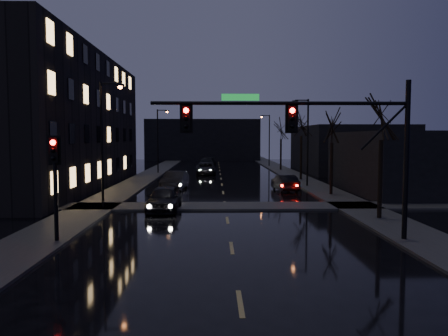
{
  "coord_description": "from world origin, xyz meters",
  "views": [
    {
      "loc": [
        -0.7,
        -9.66,
        4.56
      ],
      "look_at": [
        -0.28,
        9.49,
        3.2
      ],
      "focal_mm": 35.0,
      "sensor_mm": 36.0,
      "label": 1
    }
  ],
  "objects": [
    {
      "name": "sidewalk_left",
      "position": [
        -8.5,
        35.0,
        0.06
      ],
      "size": [
        3.0,
        140.0,
        0.12
      ],
      "primitive_type": "cube",
      "color": "#2D2D2B",
      "rests_on": "ground"
    },
    {
      "name": "sidewalk_right",
      "position": [
        8.5,
        35.0,
        0.06
      ],
      "size": [
        3.0,
        140.0,
        0.12
      ],
      "primitive_type": "cube",
      "color": "#2D2D2B",
      "rests_on": "ground"
    },
    {
      "name": "sidewalk_cross",
      "position": [
        0.0,
        18.5,
        0.06
      ],
      "size": [
        40.0,
        3.0,
        0.12
      ],
      "primitive_type": "cube",
      "color": "#2D2D2B",
      "rests_on": "ground"
    },
    {
      "name": "apartment_block",
      "position": [
        -16.5,
        30.0,
        6.0
      ],
      "size": [
        12.0,
        30.0,
        12.0
      ],
      "primitive_type": "cube",
      "color": "black",
      "rests_on": "ground"
    },
    {
      "name": "commercial_right_near",
      "position": [
        15.5,
        26.0,
        2.5
      ],
      "size": [
        10.0,
        14.0,
        5.0
      ],
      "primitive_type": "cube",
      "color": "black",
      "rests_on": "ground"
    },
    {
      "name": "commercial_right_far",
      "position": [
        17.0,
        48.0,
        3.0
      ],
      "size": [
        12.0,
        18.0,
        6.0
      ],
      "primitive_type": "cube",
      "color": "black",
      "rests_on": "ground"
    },
    {
      "name": "far_block",
      "position": [
        -3.0,
        78.0,
        4.0
      ],
      "size": [
        22.0,
        10.0,
        8.0
      ],
      "primitive_type": "cube",
      "color": "black",
      "rests_on": "ground"
    },
    {
      "name": "signal_mast",
      "position": [
        3.85,
        9.0,
        4.87
      ],
      "size": [
        11.11,
        0.41,
        7.0
      ],
      "color": "black",
      "rests_on": "ground"
    },
    {
      "name": "signal_pole_left",
      "position": [
        -7.5,
        8.99,
        3.01
      ],
      "size": [
        0.35,
        0.41,
        4.53
      ],
      "color": "black",
      "rests_on": "ground"
    },
    {
      "name": "tree_near",
      "position": [
        8.4,
        14.0,
        6.22
      ],
      "size": [
        3.52,
        3.52,
        8.08
      ],
      "color": "black",
      "rests_on": "ground"
    },
    {
      "name": "tree_mid_a",
      "position": [
        8.4,
        24.0,
        5.83
      ],
      "size": [
        3.3,
        3.3,
        7.58
      ],
      "color": "black",
      "rests_on": "ground"
    },
    {
      "name": "tree_mid_b",
      "position": [
        8.4,
        36.0,
        6.61
      ],
      "size": [
        3.74,
        3.74,
        8.59
      ],
      "color": "black",
      "rests_on": "ground"
    },
    {
      "name": "tree_far",
      "position": [
        8.4,
        50.0,
        6.06
      ],
      "size": [
        3.43,
        3.43,
        7.88
      ],
      "color": "black",
      "rests_on": "ground"
    },
    {
      "name": "streetlight_l_near",
      "position": [
        -7.58,
        18.0,
        4.77
      ],
      "size": [
        1.53,
        0.28,
        8.0
      ],
      "color": "black",
      "rests_on": "ground"
    },
    {
      "name": "streetlight_l_far",
      "position": [
        -7.58,
        45.0,
        4.77
      ],
      "size": [
        1.53,
        0.28,
        8.0
      ],
      "color": "black",
      "rests_on": "ground"
    },
    {
      "name": "streetlight_r_mid",
      "position": [
        7.58,
        30.0,
        4.77
      ],
      "size": [
        1.53,
        0.28,
        8.0
      ],
      "color": "black",
      "rests_on": "ground"
    },
    {
      "name": "streetlight_r_far",
      "position": [
        7.58,
        58.0,
        4.77
      ],
      "size": [
        1.53,
        0.28,
        8.0
      ],
      "color": "black",
      "rests_on": "ground"
    },
    {
      "name": "oncoming_car_a",
      "position": [
        -3.81,
        17.04,
        0.79
      ],
      "size": [
        1.97,
        4.66,
        1.57
      ],
      "primitive_type": "imported",
      "rotation": [
        0.0,
        0.0,
        -0.02
      ],
      "color": "black",
      "rests_on": "ground"
    },
    {
      "name": "oncoming_car_b",
      "position": [
        -4.14,
        28.1,
        0.8
      ],
      "size": [
        2.2,
        4.99,
        1.59
      ],
      "primitive_type": "imported",
      "rotation": [
        0.0,
        0.0,
        -0.11
      ],
      "color": "black",
      "rests_on": "ground"
    },
    {
      "name": "oncoming_car_c",
      "position": [
        -1.8,
        43.86,
        0.71
      ],
      "size": [
        2.58,
        5.21,
        1.42
      ],
      "primitive_type": "imported",
      "rotation": [
        0.0,
        0.0,
        0.04
      ],
      "color": "black",
      "rests_on": "ground"
    },
    {
      "name": "oncoming_car_d",
      "position": [
        -1.8,
        53.39,
        0.8
      ],
      "size": [
        2.8,
        5.72,
        1.6
      ],
      "primitive_type": "imported",
      "rotation": [
        0.0,
        0.0,
        -0.1
      ],
      "color": "black",
      "rests_on": "ground"
    },
    {
      "name": "lead_car",
      "position": [
        5.26,
        26.95,
        0.69
      ],
      "size": [
        1.91,
        4.34,
        1.38
      ],
      "primitive_type": "imported",
      "rotation": [
        0.0,
        0.0,
        3.25
      ],
      "color": "black",
      "rests_on": "ground"
    }
  ]
}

